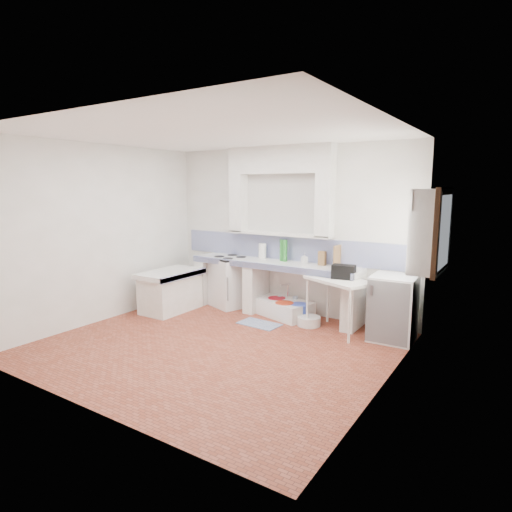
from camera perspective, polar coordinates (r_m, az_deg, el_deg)
The scene contains 36 objects.
floor at distance 5.95m, azimuth -5.32°, elevation -11.84°, with size 4.50×4.50×0.00m, color #974733.
ceiling at distance 5.59m, azimuth -5.76°, elevation 16.02°, with size 4.50×4.50×0.00m, color white.
wall_back at distance 7.27m, azimuth 4.27°, elevation 3.40°, with size 4.50×4.50×0.00m, color white.
wall_front at distance 4.24m, azimuth -22.49°, elevation -1.46°, with size 4.50×4.50×0.00m, color white.
wall_left at distance 7.21m, azimuth -19.77°, elevation 2.83°, with size 4.50×4.50×0.00m, color white.
wall_right at distance 4.58m, azimuth 17.20°, elevation -0.41°, with size 4.50×4.50×0.00m, color white.
alcove_mass at distance 7.18m, azimuth 3.18°, elevation 12.73°, with size 1.90×0.25×0.45m, color white.
window_frame at distance 5.68m, azimuth 22.28°, elevation 3.14°, with size 0.35×0.86×1.06m, color #372311.
lace_valance at distance 5.68m, azimuth 21.07°, elevation 7.06°, with size 0.01×0.84×0.24m, color white.
counter_slab at distance 7.13m, azimuth 2.36°, elevation -1.08°, with size 3.00×0.60×0.08m, color white.
counter_lip at distance 6.90m, azimuth 1.19°, elevation -1.43°, with size 3.00×0.04×0.10m, color navy.
counter_pier_left at distance 8.01m, azimuth -6.35°, elevation -3.27°, with size 0.20×0.55×0.82m, color white.
counter_pier_mid at distance 7.40m, azimuth -0.01°, elevation -4.24°, with size 0.20×0.55×0.82m, color white.
counter_pier_right at distance 6.65m, azimuth 12.85°, elevation -6.03°, with size 0.20×0.55×0.82m, color white.
peninsula_top at distance 7.50m, azimuth -11.43°, elevation -2.30°, with size 0.70×1.10×0.08m, color white.
peninsula_base at distance 7.58m, azimuth -11.34°, elevation -4.89°, with size 0.60×1.00×0.62m, color white.
peninsula_lip at distance 7.28m, azimuth -9.56°, elevation -2.59°, with size 0.04×1.10×0.10m, color navy.
backsplash at distance 7.29m, azimuth 4.18°, elevation 1.04°, with size 4.27×0.03×0.40m, color navy.
stove at distance 7.71m, azimuth -3.44°, elevation -3.55°, with size 0.61×0.59×0.87m, color white.
sink at distance 7.21m, azimuth 3.54°, elevation -7.01°, with size 1.01×0.55×0.24m, color white.
side_table at distance 6.46m, azimuth 10.89°, elevation -6.52°, with size 0.96×0.53×0.04m, color white.
fridge at distance 6.31m, azimuth 17.86°, elevation -6.63°, with size 0.60×0.60×0.92m, color white.
bucket_red at distance 7.29m, azimuth 2.77°, elevation -6.66°, with size 0.30×0.30×0.28m, color #AC0618.
bucket_orange at distance 7.00m, azimuth 3.80°, elevation -7.34°, with size 0.30×0.30×0.28m, color red.
bucket_blue at distance 6.96m, azimuth 5.78°, elevation -7.49°, with size 0.29×0.29×0.27m, color blue.
basin_white at distance 6.76m, azimuth 7.08°, elevation -8.62°, with size 0.36×0.36×0.14m, color white.
water_bottle_a at distance 7.40m, azimuth 3.16°, elevation -6.42°, with size 0.07×0.07×0.28m, color silver.
water_bottle_b at distance 7.26m, azimuth 5.26°, elevation -6.60°, with size 0.08×0.08×0.32m, color silver.
black_bag at distance 6.36m, azimuth 11.64°, elevation -2.09°, with size 0.33×0.19×0.21m, color black.
green_bottle_a at distance 7.19m, azimuth 3.50°, elevation 0.80°, with size 0.08×0.08×0.37m, color #287D2D.
green_bottle_b at distance 7.13m, azimuth 3.88°, elevation 0.72°, with size 0.08×0.08×0.37m, color #287D2D.
knife_block at distance 6.86m, azimuth 8.84°, elevation -0.30°, with size 0.11×0.09×0.22m, color olive.
cutting_board at distance 6.77m, azimuth 10.79°, elevation -0.00°, with size 0.02×0.25×0.34m, color olive.
paper_towel at distance 7.39m, azimuth 0.87°, elevation 0.66°, with size 0.13×0.13×0.27m, color white.
soap_bottle at distance 6.96m, azimuth 6.49°, elevation -0.32°, with size 0.08×0.08×0.18m, color white.
rug at distance 6.79m, azimuth 0.44°, elevation -9.06°, with size 0.66×0.38×0.01m, color #334883.
Camera 1 is at (3.44, -4.36, 2.13)m, focal length 29.92 mm.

